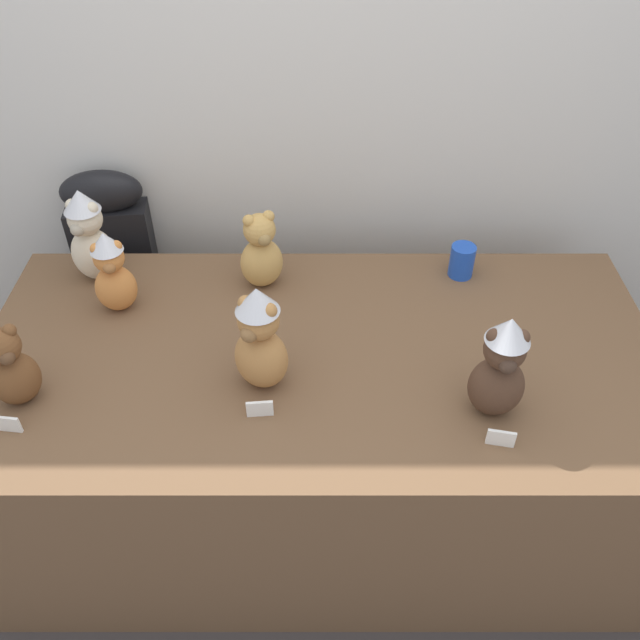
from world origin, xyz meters
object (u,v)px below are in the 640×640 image
display_table (320,431)px  teddy_bear_cocoa (500,368)px  teddy_bear_chestnut (11,368)px  party_cup_blue (462,261)px  instrument_case (124,283)px  teddy_bear_caramel (260,339)px  teddy_bear_ginger (113,273)px  teddy_bear_honey (261,252)px  teddy_bear_cream (90,236)px

display_table → teddy_bear_cocoa: bearing=-26.3°
teddy_bear_chestnut → teddy_bear_cocoa: 1.24m
teddy_bear_chestnut → teddy_bear_cocoa: (1.24, -0.04, 0.04)m
party_cup_blue → teddy_bear_cocoa: bearing=-91.2°
instrument_case → teddy_bear_caramel: bearing=-57.4°
teddy_bear_ginger → teddy_bear_chestnut: bearing=-128.3°
teddy_bear_cocoa → teddy_bear_honey: bearing=141.9°
teddy_bear_honey → teddy_bear_caramel: teddy_bear_caramel is taller
instrument_case → teddy_bear_honey: (0.56, -0.30, 0.35)m
display_table → teddy_bear_cream: (-0.72, 0.36, 0.51)m
teddy_bear_cocoa → teddy_bear_chestnut: bearing=-179.3°
teddy_bear_honey → teddy_bear_cream: (-0.54, 0.04, 0.03)m
teddy_bear_caramel → teddy_bear_honey: bearing=119.7°
instrument_case → teddy_bear_caramel: (0.59, -0.74, 0.39)m
teddy_bear_cocoa → teddy_bear_ginger: teddy_bear_cocoa is taller
teddy_bear_chestnut → teddy_bear_cream: teddy_bear_cream is taller
teddy_bear_chestnut → teddy_bear_cream: bearing=48.5°
teddy_bear_honey → teddy_bear_chestnut: (-0.61, -0.50, -0.01)m
teddy_bear_chestnut → instrument_case: bearing=52.6°
display_table → teddy_bear_ginger: teddy_bear_ginger is taller
display_table → teddy_bear_cream: bearing=153.7°
display_table → party_cup_blue: bearing=38.6°
teddy_bear_cream → teddy_bear_cocoa: bearing=-10.5°
instrument_case → teddy_bear_cream: (0.03, -0.26, 0.38)m
teddy_bear_honey → teddy_bear_cocoa: (0.63, -0.54, 0.03)m
display_table → teddy_bear_cocoa: (0.45, -0.22, 0.51)m
teddy_bear_cream → party_cup_blue: (1.18, 0.01, -0.10)m
display_table → teddy_bear_caramel: bearing=-142.0°
teddy_bear_honey → teddy_bear_ginger: (-0.43, -0.12, 0.01)m
teddy_bear_honey → party_cup_blue: 0.65m
teddy_bear_cream → teddy_bear_ginger: bearing=-40.9°
teddy_bear_chestnut → teddy_bear_caramel: size_ratio=0.76×
teddy_bear_cream → party_cup_blue: bearing=16.3°
teddy_bear_honey → teddy_bear_cream: bearing=153.2°
teddy_bear_ginger → party_cup_blue: bearing=-5.0°
instrument_case → teddy_bear_honey: size_ratio=3.59×
teddy_bear_honey → party_cup_blue: (0.65, 0.05, -0.07)m
display_table → teddy_bear_honey: 0.60m
teddy_bear_honey → teddy_bear_chestnut: 0.79m
display_table → instrument_case: bearing=140.5°
instrument_case → teddy_bear_cocoa: 1.51m
teddy_bear_cocoa → instrument_case: bearing=147.4°
instrument_case → teddy_bear_chestnut: bearing=-99.2°
teddy_bear_ginger → party_cup_blue: 1.10m
display_table → teddy_bear_cocoa: teddy_bear_cocoa is taller
teddy_bear_honey → teddy_bear_ginger: bearing=172.9°
teddy_bear_cocoa → teddy_bear_ginger: size_ratio=1.15×
instrument_case → party_cup_blue: bearing=-17.8°
teddy_bear_caramel → teddy_bear_cocoa: (0.60, -0.10, -0.01)m
teddy_bear_cocoa → teddy_bear_caramel: bearing=173.1°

